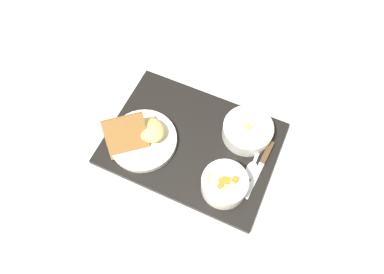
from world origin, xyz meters
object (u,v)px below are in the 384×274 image
Objects in this scene: bowl_soup at (248,130)px; spoon at (255,161)px; bowl_salad at (224,184)px; plate_main at (143,137)px; knife at (264,159)px.

spoon is at bearing 124.96° from bowl_soup.
bowl_salad is 0.25m from plate_main.
bowl_soup is 0.70× the size of plate_main.
knife is 1.10× the size of spoon.
bowl_soup reaches higher than knife.
bowl_soup is at bearing -153.19° from plate_main.
spoon is (0.02, 0.01, -0.00)m from knife.
bowl_salad is at bearing -26.68° from knife.
plate_main is (0.24, -0.04, -0.01)m from bowl_salad.
bowl_soup is (-0.00, -0.16, -0.00)m from bowl_salad.
spoon is at bearing -116.31° from bowl_salad.
bowl_soup is at bearing -123.88° from knife.
bowl_salad reaches higher than bowl_soup.
plate_main is 1.09× the size of knife.
bowl_soup is at bearing -91.14° from bowl_salad.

